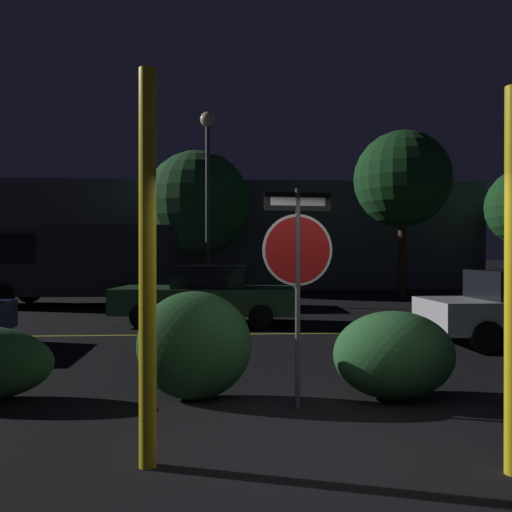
% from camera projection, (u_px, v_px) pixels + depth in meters
% --- Properties ---
extents(ground_plane, '(260.00, 260.00, 0.00)m').
position_uv_depth(ground_plane, '(325.00, 452.00, 4.58)').
color(ground_plane, black).
extents(road_center_stripe, '(33.36, 0.12, 0.01)m').
position_uv_depth(road_center_stripe, '(266.00, 334.00, 11.34)').
color(road_center_stripe, gold).
rests_on(road_center_stripe, ground_plane).
extents(stop_sign, '(0.85, 0.12, 2.60)m').
position_uv_depth(stop_sign, '(298.00, 254.00, 5.92)').
color(stop_sign, '#4C4C51').
rests_on(stop_sign, ground_plane).
extents(yellow_pole_left, '(0.15, 0.15, 3.41)m').
position_uv_depth(yellow_pole_left, '(148.00, 268.00, 4.26)').
color(yellow_pole_left, yellow).
rests_on(yellow_pole_left, ground_plane).
extents(hedge_bush_1, '(1.43, 0.83, 1.36)m').
position_uv_depth(hedge_bush_1, '(194.00, 345.00, 6.23)').
color(hedge_bush_1, '#285B2D').
rests_on(hedge_bush_1, ground_plane).
extents(hedge_bush_2, '(1.53, 1.11, 1.10)m').
position_uv_depth(hedge_bush_2, '(394.00, 355.00, 6.28)').
color(hedge_bush_2, '#2D6633').
rests_on(hedge_bush_2, ground_plane).
extents(passing_car_2, '(4.90, 2.35, 1.52)m').
position_uv_depth(passing_car_2, '(208.00, 295.00, 12.99)').
color(passing_car_2, '#335B38').
rests_on(passing_car_2, ground_plane).
extents(delivery_truck, '(6.98, 2.70, 2.80)m').
position_uv_depth(delivery_truck, '(70.00, 260.00, 17.57)').
color(delivery_truck, '#2D2D33').
rests_on(delivery_truck, ground_plane).
extents(street_lamp, '(0.55, 0.55, 6.91)m').
position_uv_depth(street_lamp, '(208.00, 168.00, 17.83)').
color(street_lamp, '#4C4C51').
rests_on(street_lamp, ground_plane).
extents(tree_1, '(3.99, 3.99, 6.93)m').
position_uv_depth(tree_1, '(402.00, 179.00, 20.68)').
color(tree_1, '#422D1E').
rests_on(tree_1, ground_plane).
extents(tree_2, '(4.89, 4.89, 6.64)m').
position_uv_depth(tree_2, '(198.00, 203.00, 23.31)').
color(tree_2, '#422D1E').
rests_on(tree_2, ground_plane).
extents(building_backdrop, '(29.57, 4.40, 5.54)m').
position_uv_depth(building_backdrop, '(200.00, 236.00, 26.99)').
color(building_backdrop, '#4C4C56').
rests_on(building_backdrop, ground_plane).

